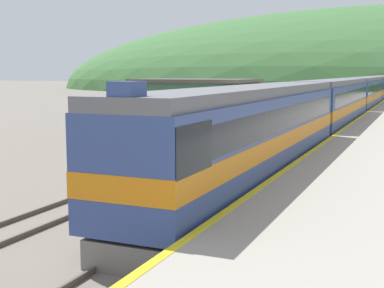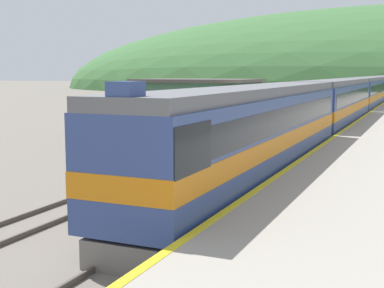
{
  "view_description": "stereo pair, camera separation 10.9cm",
  "coord_description": "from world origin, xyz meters",
  "px_view_note": "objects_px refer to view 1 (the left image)",
  "views": [
    {
      "loc": [
        6.42,
        2.41,
        4.86
      ],
      "look_at": [
        -0.46,
        18.38,
        2.52
      ],
      "focal_mm": 50.0,
      "sensor_mm": 36.0,
      "label": 1
    },
    {
      "loc": [
        6.52,
        2.46,
        4.86
      ],
      "look_at": [
        -0.46,
        18.38,
        2.52
      ],
      "focal_mm": 50.0,
      "sensor_mm": 36.0,
      "label": 2
    }
  ],
  "objects_px": {
    "express_train_lead_car": "(252,134)",
    "siding_train": "(282,105)",
    "carriage_second": "(334,104)",
    "carriage_third": "(363,94)",
    "carriage_fourth": "(377,89)"
  },
  "relations": [
    {
      "from": "express_train_lead_car",
      "to": "siding_train",
      "type": "distance_m",
      "value": 25.84
    },
    {
      "from": "express_train_lead_car",
      "to": "carriage_second",
      "type": "bearing_deg",
      "value": 90.0
    },
    {
      "from": "express_train_lead_car",
      "to": "siding_train",
      "type": "relative_size",
      "value": 0.7
    },
    {
      "from": "carriage_third",
      "to": "siding_train",
      "type": "height_order",
      "value": "carriage_third"
    },
    {
      "from": "carriage_second",
      "to": "siding_train",
      "type": "height_order",
      "value": "carriage_second"
    },
    {
      "from": "carriage_second",
      "to": "carriage_third",
      "type": "height_order",
      "value": "same"
    },
    {
      "from": "carriage_second",
      "to": "siding_train",
      "type": "distance_m",
      "value": 5.82
    },
    {
      "from": "carriage_second",
      "to": "carriage_fourth",
      "type": "xyz_separation_m",
      "value": [
        0.0,
        43.17,
        0.0
      ]
    },
    {
      "from": "carriage_fourth",
      "to": "siding_train",
      "type": "bearing_deg",
      "value": -97.02
    },
    {
      "from": "express_train_lead_car",
      "to": "carriage_fourth",
      "type": "distance_m",
      "value": 65.47
    },
    {
      "from": "carriage_third",
      "to": "siding_train",
      "type": "relative_size",
      "value": 0.67
    },
    {
      "from": "carriage_third",
      "to": "siding_train",
      "type": "bearing_deg",
      "value": -104.94
    },
    {
      "from": "carriage_second",
      "to": "siding_train",
      "type": "bearing_deg",
      "value": 148.17
    },
    {
      "from": "carriage_second",
      "to": "carriage_third",
      "type": "relative_size",
      "value": 1.0
    },
    {
      "from": "carriage_third",
      "to": "siding_train",
      "type": "xyz_separation_m",
      "value": [
        -4.94,
        -18.52,
        -0.33
      ]
    }
  ]
}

